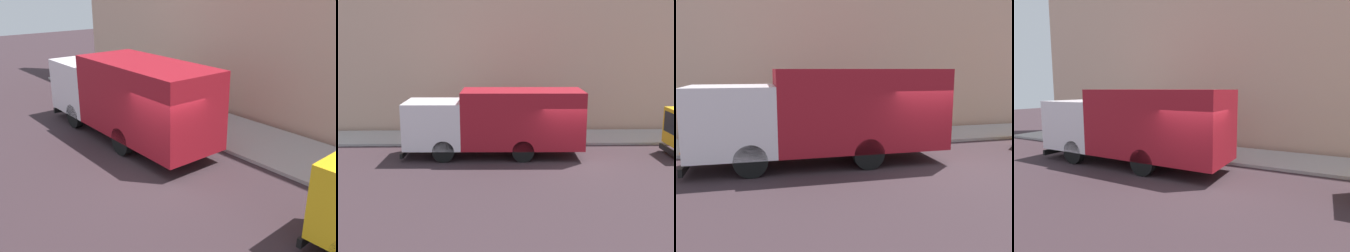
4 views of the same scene
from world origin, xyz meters
The scene contains 8 objects.
ground centered at (0.00, 0.00, 0.00)m, with size 80.00×80.00×0.00m, color #35262B.
sidewalk centered at (4.63, 0.00, 0.06)m, with size 3.27×30.00×0.12m, color #ACA6A4.
building_facade centered at (6.77, 0.00, 6.07)m, with size 0.50×30.00×12.14m, color #CEA58D.
large_utility_truck centered at (1.16, 3.26, 1.75)m, with size 2.59×8.54×3.19m.
pedestrian_walking centered at (5.01, 4.38, 1.01)m, with size 0.49×0.49×1.69m.
pedestrian_standing centered at (5.16, 2.90, 0.99)m, with size 0.51×0.51×1.65m.
traffic_cone_orange centered at (3.26, 8.09, 0.42)m, with size 0.42×0.42×0.59m, color orange.
street_sign_post centered at (3.33, 1.42, 1.75)m, with size 0.44×0.08×2.77m.
Camera 2 is at (-18.04, 3.28, 5.59)m, focal length 43.80 mm.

